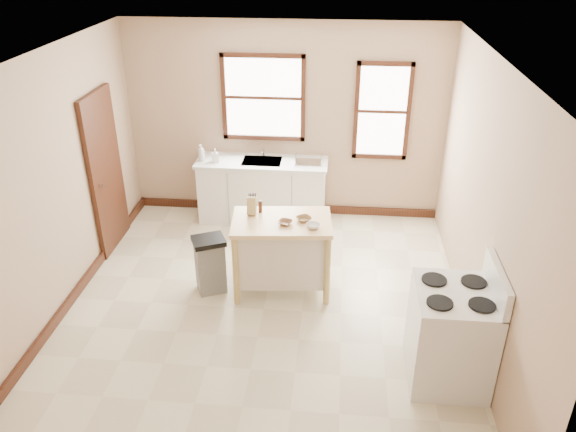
{
  "coord_description": "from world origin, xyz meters",
  "views": [
    {
      "loc": [
        0.76,
        -5.12,
        3.9
      ],
      "look_at": [
        0.24,
        0.4,
        1.0
      ],
      "focal_mm": 35.0,
      "sensor_mm": 36.0,
      "label": 1
    }
  ],
  "objects_px": {
    "kitchen_island": "(282,255)",
    "pepper_grinder": "(260,206)",
    "dish_rack": "(309,160)",
    "bowl_b": "(304,219)",
    "knife_block": "(252,206)",
    "trash_bin": "(210,264)",
    "soap_bottle_a": "(201,153)",
    "bowl_c": "(313,226)",
    "soap_bottle_b": "(215,155)",
    "gas_stove": "(452,324)",
    "bowl_a": "(285,223)"
  },
  "relations": [
    {
      "from": "soap_bottle_b",
      "to": "knife_block",
      "type": "relative_size",
      "value": 0.98
    },
    {
      "from": "soap_bottle_a",
      "to": "bowl_b",
      "type": "xyz_separation_m",
      "value": [
        1.56,
        -1.67,
        -0.1
      ]
    },
    {
      "from": "bowl_a",
      "to": "gas_stove",
      "type": "bearing_deg",
      "value": -36.35
    },
    {
      "from": "trash_bin",
      "to": "dish_rack",
      "type": "bearing_deg",
      "value": 36.01
    },
    {
      "from": "kitchen_island",
      "to": "pepper_grinder",
      "type": "xyz_separation_m",
      "value": [
        -0.27,
        0.18,
        0.54
      ]
    },
    {
      "from": "bowl_c",
      "to": "dish_rack",
      "type": "bearing_deg",
      "value": 95.0
    },
    {
      "from": "knife_block",
      "to": "pepper_grinder",
      "type": "distance_m",
      "value": 0.11
    },
    {
      "from": "soap_bottle_a",
      "to": "trash_bin",
      "type": "distance_m",
      "value": 1.98
    },
    {
      "from": "bowl_a",
      "to": "bowl_b",
      "type": "distance_m",
      "value": 0.23
    },
    {
      "from": "pepper_grinder",
      "to": "bowl_c",
      "type": "xyz_separation_m",
      "value": [
        0.63,
        -0.32,
        -0.05
      ]
    },
    {
      "from": "soap_bottle_a",
      "to": "pepper_grinder",
      "type": "height_order",
      "value": "soap_bottle_a"
    },
    {
      "from": "gas_stove",
      "to": "bowl_a",
      "type": "bearing_deg",
      "value": 143.65
    },
    {
      "from": "kitchen_island",
      "to": "bowl_b",
      "type": "distance_m",
      "value": 0.54
    },
    {
      "from": "bowl_a",
      "to": "soap_bottle_a",
      "type": "bearing_deg",
      "value": 127.55
    },
    {
      "from": "bowl_b",
      "to": "pepper_grinder",
      "type": "bearing_deg",
      "value": 162.96
    },
    {
      "from": "knife_block",
      "to": "trash_bin",
      "type": "height_order",
      "value": "knife_block"
    },
    {
      "from": "soap_bottle_b",
      "to": "gas_stove",
      "type": "xyz_separation_m",
      "value": [
        2.83,
        -2.97,
        -0.4
      ]
    },
    {
      "from": "soap_bottle_a",
      "to": "bowl_b",
      "type": "bearing_deg",
      "value": -26.33
    },
    {
      "from": "soap_bottle_a",
      "to": "bowl_c",
      "type": "height_order",
      "value": "soap_bottle_a"
    },
    {
      "from": "soap_bottle_b",
      "to": "kitchen_island",
      "type": "height_order",
      "value": "soap_bottle_b"
    },
    {
      "from": "bowl_a",
      "to": "knife_block",
      "type": "bearing_deg",
      "value": 153.33
    },
    {
      "from": "bowl_a",
      "to": "trash_bin",
      "type": "distance_m",
      "value": 1.06
    },
    {
      "from": "dish_rack",
      "to": "bowl_a",
      "type": "xyz_separation_m",
      "value": [
        -0.15,
        -1.83,
        -0.03
      ]
    },
    {
      "from": "dish_rack",
      "to": "bowl_b",
      "type": "relative_size",
      "value": 2.34
    },
    {
      "from": "soap_bottle_a",
      "to": "bowl_c",
      "type": "bearing_deg",
      "value": -26.94
    },
    {
      "from": "soap_bottle_a",
      "to": "bowl_c",
      "type": "relative_size",
      "value": 1.58
    },
    {
      "from": "soap_bottle_a",
      "to": "pepper_grinder",
      "type": "xyz_separation_m",
      "value": [
        1.05,
        -1.51,
        -0.04
      ]
    },
    {
      "from": "knife_block",
      "to": "gas_stove",
      "type": "distance_m",
      "value": 2.55
    },
    {
      "from": "dish_rack",
      "to": "bowl_c",
      "type": "relative_size",
      "value": 2.51
    },
    {
      "from": "soap_bottle_b",
      "to": "pepper_grinder",
      "type": "relative_size",
      "value": 1.31
    },
    {
      "from": "dish_rack",
      "to": "bowl_b",
      "type": "xyz_separation_m",
      "value": [
        0.05,
        -1.72,
        -0.03
      ]
    },
    {
      "from": "soap_bottle_b",
      "to": "gas_stove",
      "type": "height_order",
      "value": "gas_stove"
    },
    {
      "from": "pepper_grinder",
      "to": "bowl_c",
      "type": "relative_size",
      "value": 0.98
    },
    {
      "from": "bowl_b",
      "to": "bowl_c",
      "type": "xyz_separation_m",
      "value": [
        0.12,
        -0.16,
        0.0
      ]
    },
    {
      "from": "pepper_grinder",
      "to": "bowl_a",
      "type": "relative_size",
      "value": 0.97
    },
    {
      "from": "pepper_grinder",
      "to": "gas_stove",
      "type": "xyz_separation_m",
      "value": [
        1.98,
        -1.49,
        -0.38
      ]
    },
    {
      "from": "soap_bottle_b",
      "to": "kitchen_island",
      "type": "bearing_deg",
      "value": -74.34
    },
    {
      "from": "soap_bottle_b",
      "to": "gas_stove",
      "type": "bearing_deg",
      "value": -64.56
    },
    {
      "from": "soap_bottle_b",
      "to": "bowl_b",
      "type": "relative_size",
      "value": 1.19
    },
    {
      "from": "dish_rack",
      "to": "trash_bin",
      "type": "height_order",
      "value": "dish_rack"
    },
    {
      "from": "kitchen_island",
      "to": "knife_block",
      "type": "bearing_deg",
      "value": 156.73
    },
    {
      "from": "kitchen_island",
      "to": "gas_stove",
      "type": "bearing_deg",
      "value": -42.65
    },
    {
      "from": "knife_block",
      "to": "trash_bin",
      "type": "bearing_deg",
      "value": -154.65
    },
    {
      "from": "pepper_grinder",
      "to": "trash_bin",
      "type": "bearing_deg",
      "value": -153.05
    },
    {
      "from": "trash_bin",
      "to": "bowl_c",
      "type": "bearing_deg",
      "value": -26.33
    },
    {
      "from": "bowl_b",
      "to": "trash_bin",
      "type": "relative_size",
      "value": 0.23
    },
    {
      "from": "bowl_c",
      "to": "bowl_b",
      "type": "bearing_deg",
      "value": 125.62
    },
    {
      "from": "dish_rack",
      "to": "kitchen_island",
      "type": "xyz_separation_m",
      "value": [
        -0.2,
        -1.74,
        -0.51
      ]
    },
    {
      "from": "bowl_b",
      "to": "soap_bottle_b",
      "type": "bearing_deg",
      "value": 129.63
    },
    {
      "from": "bowl_b",
      "to": "trash_bin",
      "type": "xyz_separation_m",
      "value": [
        -1.08,
        -0.13,
        -0.59
      ]
    }
  ]
}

